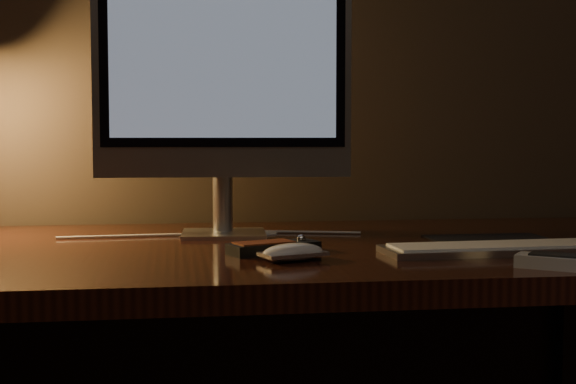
{
  "coord_description": "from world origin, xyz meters",
  "views": [
    {
      "loc": [
        -0.16,
        0.46,
        0.94
      ],
      "look_at": [
        0.03,
        1.73,
        0.85
      ],
      "focal_mm": 50.0,
      "sensor_mm": 36.0,
      "label": 1
    }
  ],
  "objects": [
    {
      "name": "keyboard",
      "position": [
        0.38,
        1.71,
        0.76
      ],
      "size": [
        0.4,
        0.13,
        0.01
      ],
      "primitive_type": "cube",
      "rotation": [
        0.0,
        0.0,
        0.05
      ],
      "color": "silver",
      "rests_on": "desk"
    },
    {
      "name": "papers",
      "position": [
        -0.03,
        2.01,
        0.75
      ],
      "size": [
        0.13,
        0.12,
        0.01
      ],
      "primitive_type": "cube",
      "rotation": [
        0.0,
        0.0,
        0.42
      ],
      "color": "white",
      "rests_on": "desk"
    },
    {
      "name": "mouse",
      "position": [
        0.02,
        1.67,
        0.76
      ],
      "size": [
        0.11,
        0.08,
        0.02
      ],
      "primitive_type": "ellipsoid",
      "rotation": [
        0.0,
        0.0,
        0.34
      ],
      "color": "white",
      "rests_on": "desk"
    },
    {
      "name": "desk",
      "position": [
        0.0,
        1.93,
        0.62
      ],
      "size": [
        1.6,
        0.75,
        0.75
      ],
      "color": "black",
      "rests_on": "ground"
    },
    {
      "name": "media_remote",
      "position": [
        0.0,
        1.75,
        0.76
      ],
      "size": [
        0.16,
        0.11,
        0.03
      ],
      "rotation": [
        0.0,
        0.0,
        0.37
      ],
      "color": "black",
      "rests_on": "desk"
    },
    {
      "name": "cable",
      "position": [
        -0.08,
        2.0,
        0.75
      ],
      "size": [
        0.57,
        0.08,
        0.0
      ],
      "primitive_type": "cylinder",
      "rotation": [
        0.0,
        1.57,
        -0.13
      ],
      "color": "white",
      "rests_on": "desk"
    },
    {
      "name": "monitor",
      "position": [
        -0.06,
        1.99,
        1.05
      ],
      "size": [
        0.49,
        0.15,
        0.51
      ],
      "rotation": [
        0.0,
        0.0,
        -0.06
      ],
      "color": "silver",
      "rests_on": "desk"
    },
    {
      "name": "mousepad",
      "position": [
        0.42,
        1.85,
        0.75
      ],
      "size": [
        0.22,
        0.18,
        0.0
      ],
      "primitive_type": "cube",
      "rotation": [
        0.0,
        0.0,
        -0.0
      ],
      "color": "black",
      "rests_on": "desk"
    }
  ]
}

